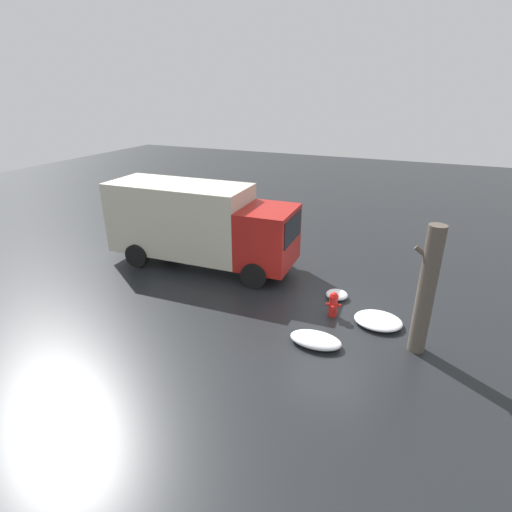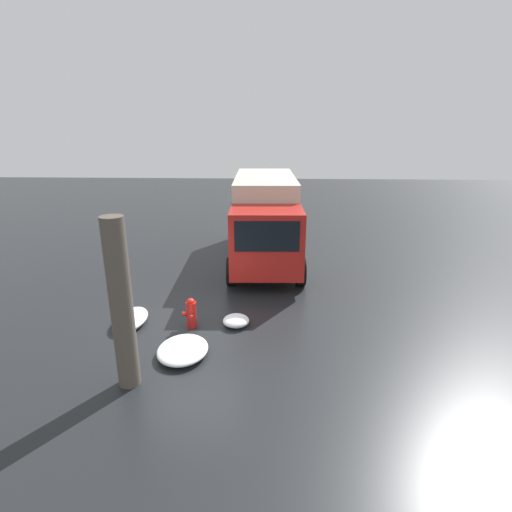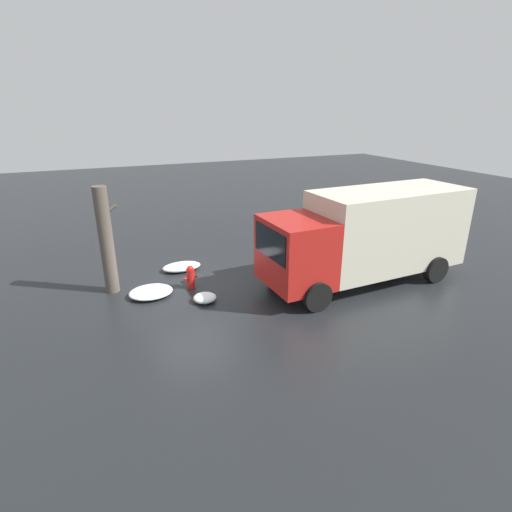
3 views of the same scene
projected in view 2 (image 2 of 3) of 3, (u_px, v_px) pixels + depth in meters
ground_plane at (192, 327)px, 10.29m from camera, size 60.00×60.00×0.00m
fire_hydrant at (191, 312)px, 10.16m from camera, size 0.46×0.37×0.79m
tree_trunk at (121, 305)px, 7.50m from camera, size 0.65×0.43×3.43m
delivery_truck at (265, 216)px, 15.07m from camera, size 7.20×2.72×3.09m
snow_pile_by_hydrant at (130, 319)px, 10.37m from camera, size 1.39×0.82×0.28m
snow_pile_curbside at (183, 350)px, 8.99m from camera, size 1.36×1.14×0.25m
snow_pile_by_tree at (236, 321)px, 10.33m from camera, size 0.71×0.68×0.25m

